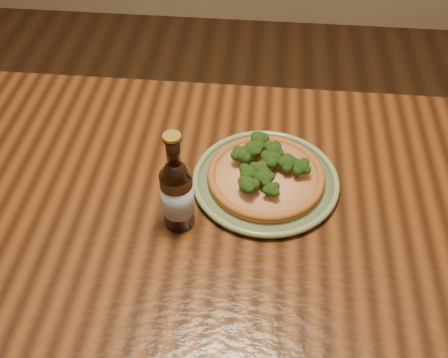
# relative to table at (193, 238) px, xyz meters

# --- Properties ---
(table) EXTENTS (1.60, 0.90, 0.75)m
(table) POSITION_rel_table_xyz_m (0.00, 0.00, 0.00)
(table) COLOR #4D2810
(table) RESTS_ON ground
(plate) EXTENTS (0.32, 0.32, 0.02)m
(plate) POSITION_rel_table_xyz_m (0.15, 0.09, 0.10)
(plate) COLOR #6C7B54
(plate) RESTS_ON table
(pizza) EXTENTS (0.25, 0.25, 0.06)m
(pizza) POSITION_rel_table_xyz_m (0.15, 0.09, 0.12)
(pizza) COLOR brown
(pizza) RESTS_ON plate
(beer_bottle) EXTENTS (0.06, 0.06, 0.23)m
(beer_bottle) POSITION_rel_table_xyz_m (-0.02, -0.03, 0.18)
(beer_bottle) COLOR black
(beer_bottle) RESTS_ON table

